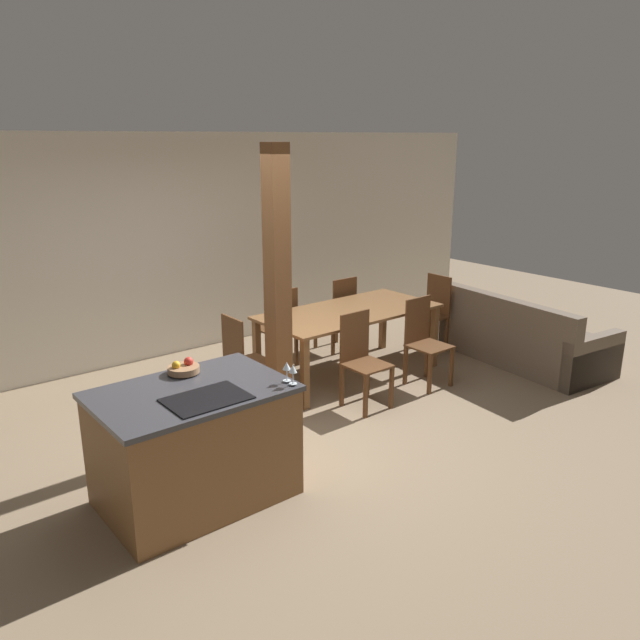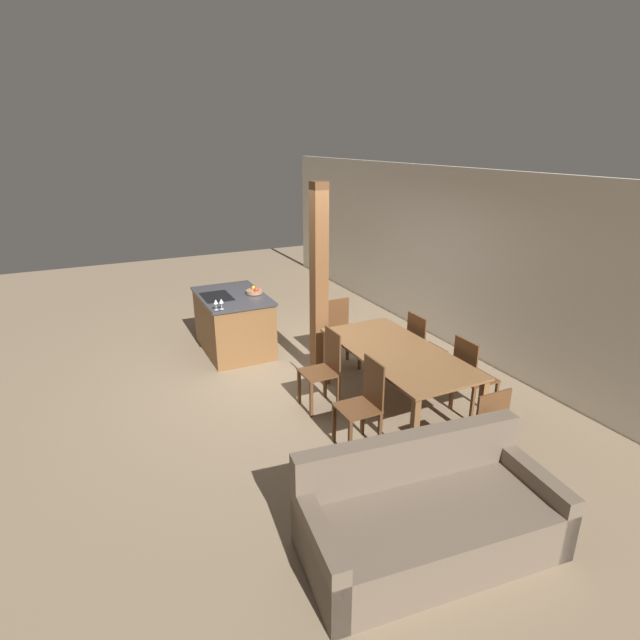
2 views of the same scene
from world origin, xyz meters
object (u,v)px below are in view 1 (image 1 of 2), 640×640
dining_chair_foot_end (432,312)px  dining_chair_near_left (362,359)px  dining_table (349,318)px  wine_glass_middle (287,367)px  wine_glass_near (293,370)px  couch (522,340)px  dining_chair_far_left (279,326)px  dining_chair_head_end (243,360)px  fruit_bowl (184,368)px  timber_post (278,287)px  dining_chair_far_right (339,313)px  dining_chair_near_right (424,340)px  kitchen_island (195,445)px

dining_chair_foot_end → dining_chair_near_left: bearing=-69.0°
dining_table → wine_glass_middle: bearing=-142.3°
wine_glass_near → dining_chair_foot_end: size_ratio=0.15×
wine_glass_near → couch: (3.91, 0.62, -0.74)m
dining_table → dining_chair_far_left: dining_chair_far_left is taller
wine_glass_middle → couch: 4.01m
wine_glass_near → dining_chair_head_end: 1.78m
wine_glass_middle → couch: (3.91, 0.54, -0.74)m
fruit_bowl → timber_post: size_ratio=0.09×
dining_table → dining_chair_foot_end: size_ratio=2.15×
fruit_bowl → dining_table: bearing=19.6°
dining_table → dining_chair_near_left: dining_chair_near_left is taller
dining_chair_near_left → dining_chair_far_right: 1.71m
wine_glass_near → couch: 4.02m
dining_table → dining_chair_near_left: 0.87m
dining_chair_near_right → dining_chair_head_end: (-1.87, 0.72, 0.00)m
dining_chair_foot_end → wine_glass_near: bearing=-64.6°
dining_chair_near_left → wine_glass_near: bearing=-149.6°
timber_post → dining_chair_far_left: bearing=54.8°
wine_glass_near → couch: wine_glass_near is taller
dining_chair_foot_end → fruit_bowl: bearing=-77.2°
dining_chair_near_left → dining_chair_head_end: (-0.95, 0.72, 0.00)m
fruit_bowl → wine_glass_near: wine_glass_near is taller
dining_chair_head_end → dining_chair_foot_end: bearing=-90.0°
timber_post → wine_glass_middle: bearing=-122.6°
wine_glass_middle → dining_chair_far_right: 3.36m
fruit_bowl → dining_chair_near_left: fruit_bowl is taller
fruit_bowl → dining_chair_far_left: size_ratio=0.25×
kitchen_island → dining_chair_near_right: 3.10m
dining_chair_head_end → dining_chair_far_right: bearing=-69.0°
fruit_bowl → dining_chair_head_end: bearing=39.4°
dining_chair_near_left → dining_chair_far_left: same height
dining_table → kitchen_island: bearing=-155.1°
dining_chair_head_end → wine_glass_middle: bearing=159.7°
couch → wine_glass_near: bearing=105.4°
wine_glass_near → timber_post: timber_post is taller
kitchen_island → couch: kitchen_island is taller
dining_chair_far_right → dining_chair_foot_end: bearing=142.7°
dining_chair_head_end → fruit_bowl: bearing=129.4°
dining_chair_far_right → timber_post: size_ratio=0.37×
kitchen_island → dining_chair_head_end: dining_chair_head_end is taller
dining_chair_near_left → couch: size_ratio=0.46×
wine_glass_near → dining_chair_far_left: 2.82m
dining_chair_near_right → dining_chair_far_right: same height
kitchen_island → dining_chair_near_left: bearing=12.9°
kitchen_island → timber_post: (1.34, 0.80, 0.85)m
dining_chair_near_left → dining_chair_foot_end: 2.01m
wine_glass_middle → dining_chair_near_right: size_ratio=0.15×
wine_glass_near → dining_chair_near_left: 1.83m
couch → timber_post: timber_post is taller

